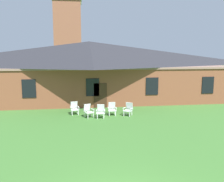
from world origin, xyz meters
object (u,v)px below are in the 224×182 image
at_px(lawn_chair_left_end, 101,111).
at_px(lawn_chair_middle, 112,108).
at_px(lawn_chair_by_porch, 74,108).
at_px(lawn_chair_right_end, 128,109).
at_px(lawn_chair_near_door, 88,110).

xyz_separation_m(lawn_chair_left_end, lawn_chair_middle, (0.91, 0.68, 0.00)).
height_order(lawn_chair_by_porch, lawn_chair_right_end, same).
height_order(lawn_chair_near_door, lawn_chair_left_end, same).
bearing_deg(lawn_chair_middle, lawn_chair_right_end, -13.89).
bearing_deg(lawn_chair_left_end, lawn_chair_by_porch, 145.89).
bearing_deg(lawn_chair_middle, lawn_chair_left_end, -143.40).
height_order(lawn_chair_near_door, lawn_chair_middle, same).
xyz_separation_m(lawn_chair_by_porch, lawn_chair_near_door, (1.00, -1.01, 0.00)).
height_order(lawn_chair_by_porch, lawn_chair_left_end, same).
bearing_deg(lawn_chair_by_porch, lawn_chair_left_end, -34.11).
bearing_deg(lawn_chair_near_door, lawn_chair_by_porch, 134.86).
bearing_deg(lawn_chair_near_door, lawn_chair_middle, 12.86).
distance_m(lawn_chair_by_porch, lawn_chair_right_end, 4.09).
xyz_separation_m(lawn_chair_by_porch, lawn_chair_left_end, (1.88, -1.28, 0.00)).
distance_m(lawn_chair_near_door, lawn_chair_left_end, 0.92).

